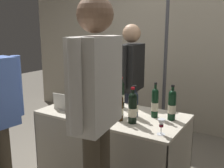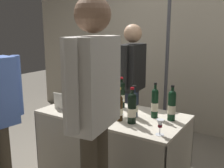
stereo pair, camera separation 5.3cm
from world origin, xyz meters
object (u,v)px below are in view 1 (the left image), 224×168
object	(u,v)px
display_bottle_0	(70,98)
wine_glass_near_vendor	(121,104)
tasting_table	(112,133)
vendor_presenter	(131,77)
booth_signpost	(166,46)
wine_glass_mid	(161,124)
featured_wine_bottle	(134,104)

from	to	relation	value
display_bottle_0	wine_glass_near_vendor	xyz separation A→B (m)	(0.48, 0.21, -0.04)
tasting_table	display_bottle_0	bearing A→B (deg)	-151.78
vendor_presenter	booth_signpost	bearing A→B (deg)	129.95
wine_glass_near_vendor	wine_glass_mid	bearing A→B (deg)	-25.97
display_bottle_0	wine_glass_mid	xyz separation A→B (m)	(1.00, -0.05, -0.06)
featured_wine_bottle	wine_glass_near_vendor	distance (m)	0.14
featured_wine_bottle	booth_signpost	bearing A→B (deg)	93.93
wine_glass_near_vendor	display_bottle_0	bearing A→B (deg)	-156.60
display_bottle_0	booth_signpost	xyz separation A→B (m)	(0.55, 1.23, 0.47)
display_bottle_0	vendor_presenter	xyz separation A→B (m)	(0.22, 0.90, 0.09)
wine_glass_mid	booth_signpost	world-z (taller)	booth_signpost
featured_wine_bottle	wine_glass_mid	world-z (taller)	featured_wine_bottle
featured_wine_bottle	vendor_presenter	bearing A→B (deg)	119.80
wine_glass_near_vendor	vendor_presenter	size ratio (longest dim) A/B	0.09
tasting_table	wine_glass_mid	bearing A→B (deg)	-21.99
display_bottle_0	tasting_table	bearing A→B (deg)	28.22
wine_glass_mid	booth_signpost	size ratio (longest dim) A/B	0.06
display_bottle_0	wine_glass_mid	bearing A→B (deg)	-2.74
display_bottle_0	wine_glass_mid	distance (m)	1.00
vendor_presenter	wine_glass_mid	bearing A→B (deg)	33.42
featured_wine_bottle	vendor_presenter	distance (m)	0.79
wine_glass_near_vendor	tasting_table	bearing A→B (deg)	-177.98
tasting_table	booth_signpost	bearing A→B (deg)	80.73
wine_glass_mid	booth_signpost	xyz separation A→B (m)	(-0.45, 1.28, 0.54)
display_bottle_0	booth_signpost	size ratio (longest dim) A/B	0.16
wine_glass_mid	display_bottle_0	bearing A→B (deg)	177.26
featured_wine_bottle	booth_signpost	xyz separation A→B (m)	(-0.07, 1.01, 0.49)
booth_signpost	display_bottle_0	bearing A→B (deg)	-113.87
tasting_table	featured_wine_bottle	size ratio (longest dim) A/B	4.73
display_bottle_0	wine_glass_near_vendor	distance (m)	0.52
tasting_table	booth_signpost	size ratio (longest dim) A/B	0.66
featured_wine_bottle	booth_signpost	distance (m)	1.12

